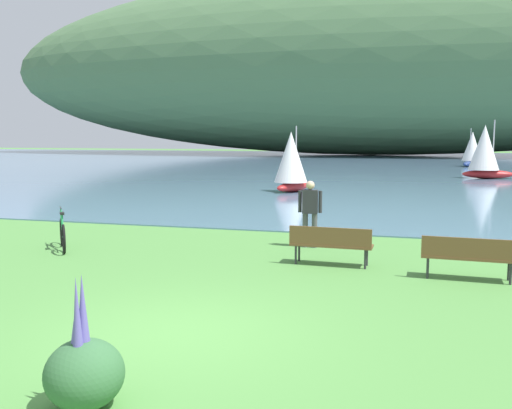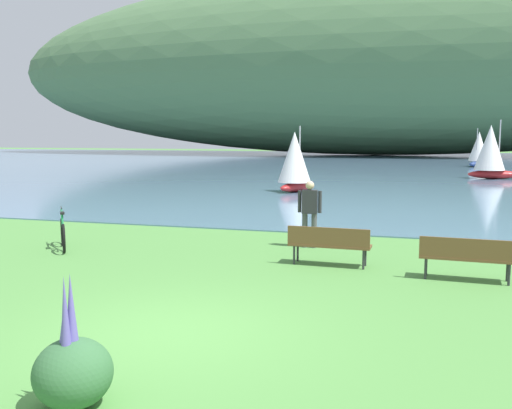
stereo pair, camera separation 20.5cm
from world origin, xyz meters
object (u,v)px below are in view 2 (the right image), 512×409
object	(u,v)px
sailboat_mid_bay	(491,151)
sailboat_toward_hillside	(295,161)
park_bench_further_along	(467,255)
person_at_shoreline	(310,210)
bicycle_leaning_near_bench	(63,233)
park_bench_near_camera	(329,243)
sailboat_far_off	(479,149)

from	to	relation	value
sailboat_mid_bay	sailboat_toward_hillside	distance (m)	15.70
park_bench_further_along	person_at_shoreline	xyz separation A→B (m)	(-3.60, 2.44, 0.46)
park_bench_further_along	sailboat_toward_hillside	world-z (taller)	sailboat_toward_hillside
sailboat_mid_bay	bicycle_leaning_near_bench	bearing A→B (deg)	-115.71
sailboat_mid_bay	park_bench_further_along	bearing A→B (deg)	-97.23
park_bench_further_along	person_at_shoreline	size ratio (longest dim) A/B	1.06
park_bench_near_camera	sailboat_far_off	world-z (taller)	sailboat_far_off
sailboat_toward_hillside	park_bench_near_camera	bearing A→B (deg)	-75.06
bicycle_leaning_near_bench	sailboat_mid_bay	size ratio (longest dim) A/B	0.38
sailboat_mid_bay	sailboat_far_off	distance (m)	14.88
sailboat_far_off	park_bench_near_camera	bearing A→B (deg)	-99.45
park_bench_near_camera	bicycle_leaning_near_bench	distance (m)	6.74
park_bench_near_camera	person_at_shoreline	size ratio (longest dim) A/B	1.06
person_at_shoreline	sailboat_toward_hillside	xyz separation A→B (m)	(-3.28, 13.37, 0.60)
park_bench_further_along	sailboat_mid_bay	bearing A→B (deg)	82.77
bicycle_leaning_near_bench	sailboat_mid_bay	xyz separation A→B (m)	(13.04, 27.08, 1.43)
bicycle_leaning_near_bench	sailboat_mid_bay	bearing A→B (deg)	64.29
sailboat_mid_bay	sailboat_far_off	xyz separation A→B (m)	(0.68, 14.86, -0.17)
park_bench_further_along	sailboat_mid_bay	distance (m)	27.85
park_bench_further_along	sailboat_mid_bay	size ratio (longest dim) A/B	0.48
park_bench_near_camera	sailboat_toward_hillside	distance (m)	15.84
person_at_shoreline	sailboat_far_off	bearing A→B (deg)	79.00
sailboat_far_off	sailboat_toward_hillside	bearing A→B (deg)	-112.53
park_bench_near_camera	sailboat_far_off	distance (m)	42.51
sailboat_toward_hillside	park_bench_further_along	bearing A→B (deg)	-66.50
bicycle_leaning_near_bench	sailboat_far_off	world-z (taller)	sailboat_far_off
person_at_shoreline	sailboat_far_off	size ratio (longest dim) A/B	0.50
person_at_shoreline	sailboat_far_off	distance (m)	40.77
park_bench_further_along	person_at_shoreline	distance (m)	4.37
sailboat_mid_bay	sailboat_far_off	size ratio (longest dim) A/B	1.11
park_bench_further_along	person_at_shoreline	world-z (taller)	person_at_shoreline
person_at_shoreline	bicycle_leaning_near_bench	bearing A→B (deg)	-162.01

